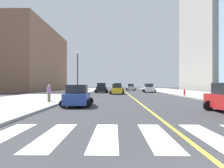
{
  "coord_description": "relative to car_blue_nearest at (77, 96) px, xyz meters",
  "views": [
    {
      "loc": [
        -2.36,
        -3.22,
        1.82
      ],
      "look_at": [
        -2.88,
        32.54,
        1.82
      ],
      "focal_mm": 33.19,
      "sensor_mm": 36.0,
      "label": 1
    }
  ],
  "objects": [
    {
      "name": "pedestrian_walking_west",
      "position": [
        -3.15,
        2.54,
        0.23
      ],
      "size": [
        0.4,
        0.4,
        1.63
      ],
      "rotation": [
        0.0,
        0.0,
        5.55
      ],
      "color": "brown",
      "rests_on": "sidewalk_kerb_west"
    },
    {
      "name": "lane_divider_paint",
      "position": [
        5.42,
        26.39,
        -0.82
      ],
      "size": [
        0.16,
        80.0,
        0.01
      ],
      "primitive_type": "cube",
      "color": "yellow",
      "rests_on": "ground"
    },
    {
      "name": "car_gray_second",
      "position": [
        3.75,
        33.95,
        0.13
      ],
      "size": [
        2.85,
        4.56,
        2.03
      ],
      "rotation": [
        0.0,
        0.0,
        -0.01
      ],
      "color": "slate",
      "rests_on": "ground"
    },
    {
      "name": "fire_hydrant",
      "position": [
        13.21,
        13.53,
        -0.24
      ],
      "size": [
        0.26,
        0.26,
        0.89
      ],
      "color": "red",
      "rests_on": "sidewalk_kerb_east"
    },
    {
      "name": "car_black_fourth",
      "position": [
        0.23,
        26.23,
        0.13
      ],
      "size": [
        2.98,
        4.65,
        2.04
      ],
      "rotation": [
        0.0,
        0.0,
        0.04
      ],
      "color": "black",
      "rests_on": "ground"
    },
    {
      "name": "street_lamp",
      "position": [
        -3.06,
        16.82,
        3.52
      ],
      "size": [
        0.44,
        0.44,
        7.07
      ],
      "color": "#38383D",
      "rests_on": "sidewalk_kerb_west"
    },
    {
      "name": "car_blue_nearest",
      "position": [
        0.0,
        0.0,
        0.0
      ],
      "size": [
        2.56,
        4.0,
        1.76
      ],
      "rotation": [
        0.0,
        0.0,
        0.04
      ],
      "color": "#2D479E",
      "rests_on": "ground"
    },
    {
      "name": "parking_garage_concrete",
      "position": [
        33.84,
        41.71,
        14.41
      ],
      "size": [
        18.0,
        24.0,
        30.47
      ],
      "primitive_type": "cube",
      "color": "#9E9B93",
      "rests_on": "ground"
    },
    {
      "name": "sidewalk_kerb_west",
      "position": [
        -6.78,
        6.39,
        -0.75
      ],
      "size": [
        10.0,
        120.0,
        0.15
      ],
      "primitive_type": "cube",
      "color": "#9E9B93",
      "rests_on": "ground"
    },
    {
      "name": "car_silver_third",
      "position": [
        7.49,
        41.9,
        0.06
      ],
      "size": [
        2.64,
        4.22,
        1.88
      ],
      "rotation": [
        0.0,
        0.0,
        3.15
      ],
      "color": "#B7B7BC",
      "rests_on": "ground"
    },
    {
      "name": "car_yellow_sixth",
      "position": [
        3.38,
        20.12,
        0.04
      ],
      "size": [
        2.59,
        4.14,
        1.85
      ],
      "rotation": [
        0.0,
        0.0,
        -0.0
      ],
      "color": "gold",
      "rests_on": "ground"
    },
    {
      "name": "crosswalk_paint",
      "position": [
        5.42,
        -9.61,
        -0.82
      ],
      "size": [
        13.5,
        4.0,
        0.01
      ],
      "color": "silver",
      "rests_on": "ground"
    },
    {
      "name": "car_white_fifth",
      "position": [
        10.43,
        28.39,
        0.08
      ],
      "size": [
        2.77,
        4.36,
        1.92
      ],
      "rotation": [
        0.0,
        0.0,
        3.11
      ],
      "color": "silver",
      "rests_on": "ground"
    },
    {
      "name": "low_rise_brick_west",
      "position": [
        -21.99,
        40.22,
        7.71
      ],
      "size": [
        16.0,
        32.0,
        17.05
      ],
      "primitive_type": "cube",
      "color": "brown",
      "rests_on": "ground"
    }
  ]
}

